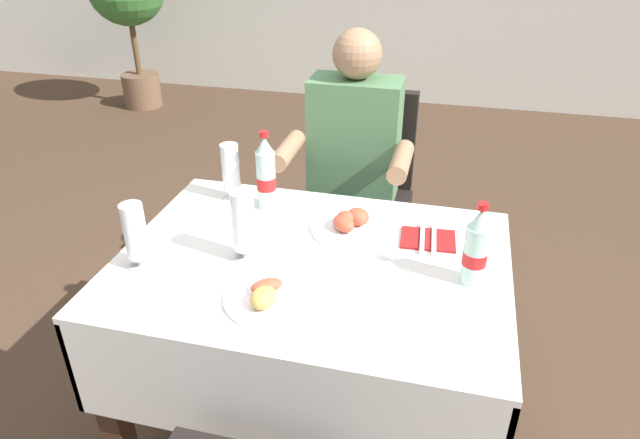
{
  "coord_description": "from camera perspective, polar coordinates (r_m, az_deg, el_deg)",
  "views": [
    {
      "loc": [
        0.5,
        -1.41,
        1.68
      ],
      "look_at": [
        0.14,
        0.06,
        0.82
      ],
      "focal_mm": 31.9,
      "sensor_mm": 36.0,
      "label": 1
    }
  ],
  "objects": [
    {
      "name": "cola_bottle_primary",
      "position": [
        1.6,
        15.38,
        -2.87
      ],
      "size": [
        0.07,
        0.07,
        0.25
      ],
      "color": "silver",
      "rests_on": "main_dining_table"
    },
    {
      "name": "seated_diner_far",
      "position": [
        2.33,
        3.14,
        5.0
      ],
      "size": [
        0.5,
        0.46,
        1.26
      ],
      "color": "#282D42",
      "rests_on": "ground"
    },
    {
      "name": "beer_glass_right",
      "position": [
        2.02,
        -8.93,
        4.74
      ],
      "size": [
        0.07,
        0.07,
        0.21
      ],
      "color": "white",
      "rests_on": "main_dining_table"
    },
    {
      "name": "napkin_cutlery_set",
      "position": [
        1.82,
        10.78,
        -1.93
      ],
      "size": [
        0.18,
        0.19,
        0.01
      ],
      "color": "maroon",
      "rests_on": "main_dining_table"
    },
    {
      "name": "cola_bottle_secondary",
      "position": [
        1.94,
        -5.44,
        4.48
      ],
      "size": [
        0.07,
        0.07,
        0.28
      ],
      "color": "silver",
      "rests_on": "main_dining_table"
    },
    {
      "name": "main_dining_table",
      "position": [
        1.8,
        -0.78,
        -8.47
      ],
      "size": [
        1.16,
        0.86,
        0.74
      ],
      "color": "white",
      "rests_on": "ground"
    },
    {
      "name": "plate_far_diner",
      "position": [
        1.83,
        2.89,
        -0.45
      ],
      "size": [
        0.23,
        0.23,
        0.07
      ],
      "color": "white",
      "rests_on": "main_dining_table"
    },
    {
      "name": "chair_far_diner_seat",
      "position": [
        2.49,
        4.01,
        2.67
      ],
      "size": [
        0.44,
        0.5,
        0.97
      ],
      "color": "black",
      "rests_on": "ground"
    },
    {
      "name": "beer_glass_left",
      "position": [
        1.66,
        -7.69,
        -0.64
      ],
      "size": [
        0.07,
        0.07,
        0.22
      ],
      "color": "white",
      "rests_on": "main_dining_table"
    },
    {
      "name": "beer_glass_middle",
      "position": [
        1.69,
        -18.0,
        -1.6
      ],
      "size": [
        0.07,
        0.07,
        0.2
      ],
      "color": "white",
      "rests_on": "main_dining_table"
    },
    {
      "name": "plate_near_camera",
      "position": [
        1.53,
        -5.24,
        -7.7
      ],
      "size": [
        0.25,
        0.25,
        0.06
      ],
      "color": "white",
      "rests_on": "main_dining_table"
    },
    {
      "name": "ground_plane",
      "position": [
        2.25,
        -3.96,
        -18.84
      ],
      "size": [
        11.0,
        11.0,
        0.0
      ],
      "primitive_type": "plane",
      "color": "#473323"
    }
  ]
}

